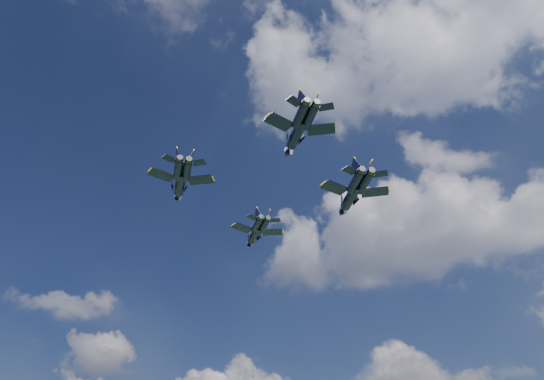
% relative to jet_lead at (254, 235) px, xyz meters
% --- Properties ---
extents(jet_lead, '(11.91, 12.51, 3.32)m').
position_rel_jet_lead_xyz_m(jet_lead, '(0.00, 0.00, 0.00)').
color(jet_lead, black).
extents(jet_left, '(12.34, 13.72, 3.56)m').
position_rel_jet_lead_xyz_m(jet_left, '(-3.90, -20.84, 0.80)').
color(jet_left, black).
extents(jet_right, '(13.24, 15.57, 3.96)m').
position_rel_jet_lead_xyz_m(jet_right, '(21.90, -4.32, 0.28)').
color(jet_right, black).
extents(jet_slot, '(12.52, 13.65, 3.57)m').
position_rel_jet_lead_xyz_m(jet_slot, '(19.70, -23.49, 1.50)').
color(jet_slot, black).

